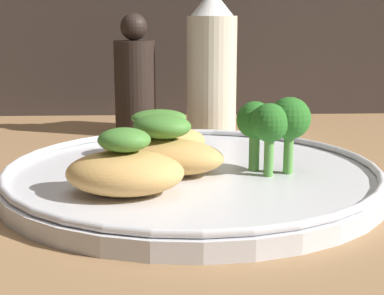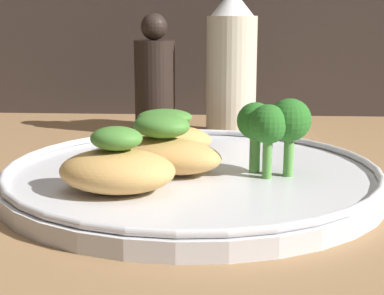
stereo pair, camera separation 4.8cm
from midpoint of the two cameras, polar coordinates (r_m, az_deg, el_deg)
name	(u,v)px [view 1 (the left image)]	position (r cm, az deg, el deg)	size (l,w,h in cm)	color
ground_plane	(192,193)	(49.35, -2.81, -4.45)	(180.00, 180.00, 1.00)	#936D47
plate	(192,176)	(48.93, -2.83, -2.78)	(31.47, 31.47, 2.00)	silver
grilled_meat_front	(125,169)	(42.77, -9.76, -2.15)	(8.91, 6.78, 4.87)	tan
grilled_meat_middle	(162,151)	(47.68, -5.79, -0.35)	(11.24, 8.02, 4.92)	tan
grilled_meat_back	(159,137)	(53.54, -5.81, 1.03)	(8.78, 5.39, 4.32)	tan
broccoli_bunch	(273,122)	(47.33, 5.00, 2.44)	(5.87, 4.92, 6.29)	#569942
sauce_bottle	(212,66)	(70.17, -0.06, 7.91)	(5.92, 5.92, 17.02)	beige
pepper_grinder	(135,82)	(70.57, -7.53, 6.35)	(4.85, 4.85, 14.28)	black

